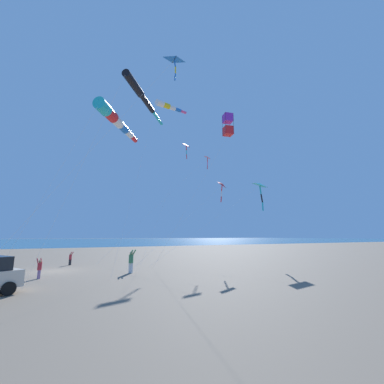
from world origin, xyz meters
name	(u,v)px	position (x,y,z in m)	size (l,w,h in m)	color
ground_plane	(52,271)	(0.00, 0.00, 0.00)	(600.00, 600.00, 0.00)	#756654
ocean_water_strip	(58,240)	(-165.00, 0.00, 0.00)	(240.00, 600.00, 0.01)	#285B7A
person_adult_flyer	(131,260)	(4.03, 5.49, 0.99)	(0.65, 0.61, 1.82)	silver
person_child_green_jacket	(70,258)	(-4.28, 1.47, 0.71)	(0.43, 0.46, 1.30)	#232328
person_child_grey_jacket	(39,268)	(3.76, -0.73, 0.74)	(0.48, 0.42, 1.35)	#8E6B9E
kite_delta_rainbow_low_near	(222,185)	(2.48, 15.43, 8.27)	(3.34, 11.42, 8.72)	red
kite_windsock_purple_drifting	(141,95)	(8.05, 4.72, 12.85)	(6.25, 9.12, 13.12)	black
kite_delta_orange_high_right	(174,60)	(12.33, 5.39, 12.98)	(1.82, 9.43, 13.25)	blue
kite_delta_striped_overhead	(260,185)	(2.90, 20.44, 8.64)	(3.00, 13.83, 9.13)	#1EB7C6
kite_windsock_red_high_left	(168,106)	(-3.29, 11.26, 19.22)	(10.78, 10.77, 19.62)	white
kite_delta_long_streamer_left	(186,146)	(-7.49, 16.02, 16.14)	(12.07, 10.81, 16.59)	red
kite_box_long_streamer_right	(228,125)	(7.19, 12.92, 12.72)	(5.63, 5.42, 13.71)	purple
kite_delta_white_trailing	(207,158)	(-3.76, 17.34, 13.36)	(1.18, 14.26, 13.73)	red
kite_windsock_green_low_center	(115,119)	(6.42, 3.24, 11.38)	(5.57, 8.73, 11.85)	#1EB7C6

